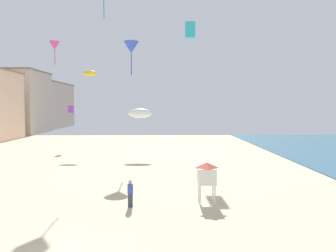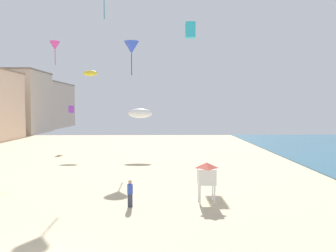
{
  "view_description": "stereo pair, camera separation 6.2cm",
  "coord_description": "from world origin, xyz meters",
  "px_view_note": "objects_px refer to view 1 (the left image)",
  "views": [
    {
      "loc": [
        4.61,
        -11.68,
        6.04
      ],
      "look_at": [
        4.96,
        15.1,
        4.5
      ],
      "focal_mm": 36.84,
      "sensor_mm": 36.0,
      "label": 1
    },
    {
      "loc": [
        4.67,
        -11.68,
        6.04
      ],
      "look_at": [
        4.96,
        15.1,
        4.5
      ],
      "focal_mm": 36.84,
      "sensor_mm": 36.0,
      "label": 2
    }
  ],
  "objects_px": {
    "kite_blue_delta": "(131,48)",
    "kite_white_parafoil": "(140,113)",
    "kite_magenta_delta": "(55,46)",
    "kite_purple_box": "(71,109)",
    "lifeguard_stand": "(207,174)",
    "kite_flyer": "(130,192)",
    "kite_yellow_parafoil": "(90,73)",
    "kite_cyan_box": "(190,30)"
  },
  "relations": [
    {
      "from": "kite_purple_box",
      "to": "kite_cyan_box",
      "type": "distance_m",
      "value": 20.66
    },
    {
      "from": "lifeguard_stand",
      "to": "kite_white_parafoil",
      "type": "distance_m",
      "value": 21.25
    },
    {
      "from": "kite_blue_delta",
      "to": "kite_cyan_box",
      "type": "distance_m",
      "value": 6.79
    },
    {
      "from": "kite_yellow_parafoil",
      "to": "kite_cyan_box",
      "type": "distance_m",
      "value": 16.43
    },
    {
      "from": "kite_cyan_box",
      "to": "lifeguard_stand",
      "type": "bearing_deg",
      "value": -90.83
    },
    {
      "from": "kite_blue_delta",
      "to": "kite_magenta_delta",
      "type": "height_order",
      "value": "kite_blue_delta"
    },
    {
      "from": "kite_blue_delta",
      "to": "kite_white_parafoil",
      "type": "bearing_deg",
      "value": 77.3
    },
    {
      "from": "kite_flyer",
      "to": "kite_blue_delta",
      "type": "height_order",
      "value": "kite_blue_delta"
    },
    {
      "from": "lifeguard_stand",
      "to": "kite_white_parafoil",
      "type": "relative_size",
      "value": 0.89
    },
    {
      "from": "kite_flyer",
      "to": "kite_magenta_delta",
      "type": "distance_m",
      "value": 21.93
    },
    {
      "from": "kite_magenta_delta",
      "to": "kite_purple_box",
      "type": "bearing_deg",
      "value": 97.6
    },
    {
      "from": "kite_blue_delta",
      "to": "kite_yellow_parafoil",
      "type": "bearing_deg",
      "value": 124.81
    },
    {
      "from": "kite_blue_delta",
      "to": "kite_white_parafoil",
      "type": "xyz_separation_m",
      "value": [
        0.71,
        3.16,
        -7.3
      ]
    },
    {
      "from": "lifeguard_stand",
      "to": "kite_magenta_delta",
      "type": "bearing_deg",
      "value": 126.37
    },
    {
      "from": "kite_blue_delta",
      "to": "kite_yellow_parafoil",
      "type": "distance_m",
      "value": 11.67
    },
    {
      "from": "kite_purple_box",
      "to": "kite_white_parafoil",
      "type": "bearing_deg",
      "value": -34.38
    },
    {
      "from": "kite_blue_delta",
      "to": "kite_magenta_delta",
      "type": "distance_m",
      "value": 8.03
    },
    {
      "from": "kite_blue_delta",
      "to": "lifeguard_stand",
      "type": "bearing_deg",
      "value": -69.94
    },
    {
      "from": "kite_magenta_delta",
      "to": "kite_purple_box",
      "type": "height_order",
      "value": "kite_magenta_delta"
    },
    {
      "from": "kite_magenta_delta",
      "to": "kite_cyan_box",
      "type": "bearing_deg",
      "value": 7.99
    },
    {
      "from": "kite_flyer",
      "to": "kite_magenta_delta",
      "type": "bearing_deg",
      "value": -53.11
    },
    {
      "from": "kite_blue_delta",
      "to": "kite_magenta_delta",
      "type": "relative_size",
      "value": 1.51
    },
    {
      "from": "kite_yellow_parafoil",
      "to": "kite_cyan_box",
      "type": "bearing_deg",
      "value": -35.11
    },
    {
      "from": "lifeguard_stand",
      "to": "kite_magenta_delta",
      "type": "relative_size",
      "value": 1.03
    },
    {
      "from": "kite_purple_box",
      "to": "kite_cyan_box",
      "type": "bearing_deg",
      "value": -31.69
    },
    {
      "from": "kite_flyer",
      "to": "kite_blue_delta",
      "type": "bearing_deg",
      "value": -78.3
    },
    {
      "from": "kite_flyer",
      "to": "kite_blue_delta",
      "type": "relative_size",
      "value": 0.44
    },
    {
      "from": "lifeguard_stand",
      "to": "kite_yellow_parafoil",
      "type": "xyz_separation_m",
      "value": [
        -12.8,
        26.53,
        8.73
      ]
    },
    {
      "from": "kite_flyer",
      "to": "kite_blue_delta",
      "type": "distance_m",
      "value": 21.38
    },
    {
      "from": "kite_purple_box",
      "to": "kite_yellow_parafoil",
      "type": "bearing_deg",
      "value": -12.63
    },
    {
      "from": "kite_blue_delta",
      "to": "kite_purple_box",
      "type": "relative_size",
      "value": 3.68
    },
    {
      "from": "kite_magenta_delta",
      "to": "kite_purple_box",
      "type": "distance_m",
      "value": 13.71
    },
    {
      "from": "kite_blue_delta",
      "to": "kite_yellow_parafoil",
      "type": "xyz_separation_m",
      "value": [
        -6.57,
        9.45,
        -1.92
      ]
    },
    {
      "from": "lifeguard_stand",
      "to": "kite_purple_box",
      "type": "height_order",
      "value": "kite_purple_box"
    },
    {
      "from": "kite_flyer",
      "to": "lifeguard_stand",
      "type": "distance_m",
      "value": 4.85
    },
    {
      "from": "kite_magenta_delta",
      "to": "kite_white_parafoil",
      "type": "bearing_deg",
      "value": 29.83
    },
    {
      "from": "lifeguard_stand",
      "to": "kite_white_parafoil",
      "type": "xyz_separation_m",
      "value": [
        -5.53,
        20.24,
        3.35
      ]
    },
    {
      "from": "kite_flyer",
      "to": "kite_magenta_delta",
      "type": "height_order",
      "value": "kite_magenta_delta"
    },
    {
      "from": "kite_white_parafoil",
      "to": "kite_blue_delta",
      "type": "bearing_deg",
      "value": -102.7
    },
    {
      "from": "kite_white_parafoil",
      "to": "kite_yellow_parafoil",
      "type": "distance_m",
      "value": 11.02
    },
    {
      "from": "kite_blue_delta",
      "to": "kite_white_parafoil",
      "type": "height_order",
      "value": "kite_blue_delta"
    },
    {
      "from": "lifeguard_stand",
      "to": "kite_flyer",
      "type": "bearing_deg",
      "value": -176.05
    }
  ]
}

